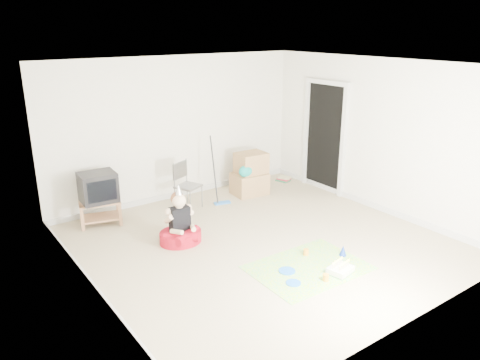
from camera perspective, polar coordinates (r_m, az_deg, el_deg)
ground at (r=7.07m, az=2.57°, el=-7.63°), size 5.00×5.00×0.00m
doorway_recess at (r=9.15m, az=10.30°, el=5.01°), size 0.02×0.90×2.05m
tv_stand at (r=7.92m, az=-16.66°, el=-3.55°), size 0.73×0.56×0.40m
crt_tv at (r=7.79m, az=-16.92°, el=-0.84°), size 0.58×0.49×0.48m
folding_chair at (r=8.22m, az=-6.32°, el=-0.76°), size 0.50×0.49×0.86m
cardboard_boxes at (r=8.91m, az=1.23°, el=0.66°), size 0.67×0.54×0.80m
floor_mop at (r=8.45m, az=-2.20°, el=-1.24°), size 0.32×0.40×1.20m
book_pile at (r=9.80m, az=5.31°, el=0.14°), size 0.27×0.31×0.09m
seated_woman at (r=7.05m, az=-7.29°, el=-6.04°), size 0.67×0.67×0.92m
party_mat at (r=6.45m, az=8.31°, el=-10.51°), size 1.55×1.14×0.01m
birthday_cake at (r=6.37m, az=12.13°, el=-10.70°), size 0.36×0.31×0.15m
blue_plate_near at (r=6.32m, az=5.76°, el=-10.96°), size 0.28×0.28×0.01m
blue_plate_far at (r=6.06m, az=6.53°, el=-12.35°), size 0.22×0.22×0.01m
orange_cup_near at (r=6.74m, az=8.05°, el=-8.69°), size 0.09×0.09×0.09m
orange_cup_far at (r=6.16m, az=10.41°, el=-11.62°), size 0.11×0.11×0.09m
blue_party_hat at (r=6.80m, az=12.44°, el=-8.39°), size 0.14×0.14×0.15m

